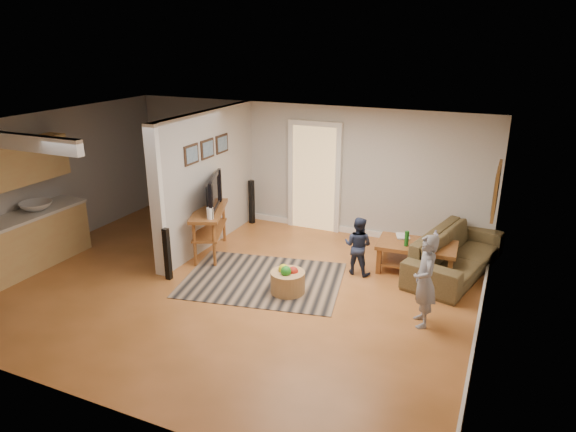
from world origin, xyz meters
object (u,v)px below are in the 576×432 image
at_px(sofa, 454,272).
at_px(speaker_right, 252,202).
at_px(speaker_left, 167,254).
at_px(toddler, 357,273).
at_px(child, 421,324).
at_px(tv_console, 210,213).
at_px(coffee_table, 418,250).
at_px(toy_basket, 288,281).

distance_m(sofa, speaker_right, 4.30).
distance_m(speaker_left, toddler, 3.12).
distance_m(speaker_right, child, 4.81).
height_order(sofa, child, child).
bearing_deg(tv_console, coffee_table, -10.73).
distance_m(coffee_table, child, 1.75).
bearing_deg(speaker_right, tv_console, -72.64).
xyz_separation_m(sofa, tv_console, (-4.14, -0.95, 0.76)).
bearing_deg(child, toy_basket, -114.14).
bearing_deg(tv_console, sofa, -9.42).
height_order(sofa, speaker_right, speaker_right).
height_order(speaker_right, toy_basket, speaker_right).
distance_m(sofa, child, 1.89).
height_order(sofa, coffee_table, coffee_table).
distance_m(tv_console, toddler, 2.78).
relative_size(sofa, tv_console, 1.65).
bearing_deg(toy_basket, child, -2.50).
xyz_separation_m(sofa, speaker_right, (-4.21, 0.75, 0.46)).
distance_m(sofa, coffee_table, 0.74).
height_order(sofa, toddler, toddler).
distance_m(speaker_right, toy_basket, 3.22).
bearing_deg(coffee_table, toddler, -151.80).
xyz_separation_m(speaker_left, toy_basket, (1.95, 0.36, -0.24)).
bearing_deg(speaker_right, sofa, 5.01).
distance_m(sofa, toy_basket, 2.88).
distance_m(coffee_table, toddler, 1.09).
bearing_deg(coffee_table, tv_console, -168.33).
height_order(speaker_right, toddler, speaker_right).
bearing_deg(coffee_table, toy_basket, -136.69).
xyz_separation_m(coffee_table, speaker_left, (-3.62, -1.93, 0.05)).
xyz_separation_m(coffee_table, tv_console, (-3.56, -0.73, 0.37)).
bearing_deg(speaker_left, sofa, 28.06).
xyz_separation_m(coffee_table, toddler, (-0.89, -0.48, -0.39)).
bearing_deg(sofa, speaker_left, 130.67).
xyz_separation_m(tv_console, speaker_left, (-0.07, -1.20, -0.32)).
bearing_deg(coffee_table, speaker_left, -151.95).
bearing_deg(speaker_right, speaker_left, -74.87).
relative_size(speaker_left, toddler, 0.89).
xyz_separation_m(sofa, toddler, (-1.48, -0.70, 0.00)).
bearing_deg(speaker_right, coffee_table, 0.14).
height_order(speaker_left, child, speaker_left).
xyz_separation_m(coffee_table, speaker_right, (-3.62, 0.97, 0.07)).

